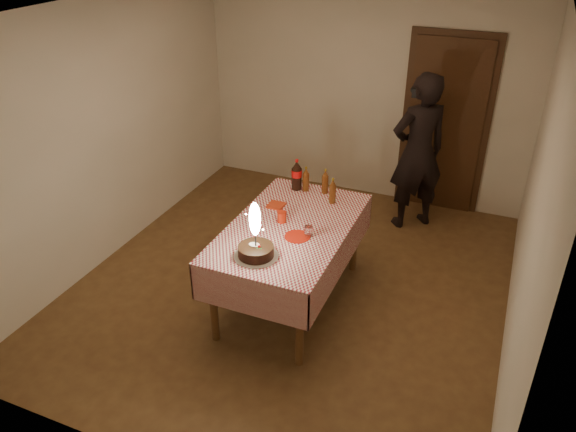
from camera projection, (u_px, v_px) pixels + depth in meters
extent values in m
cube|color=brown|center=(293.00, 283.00, 5.60)|extent=(4.00, 4.50, 0.01)
cube|color=beige|center=(364.00, 94.00, 6.77)|extent=(4.00, 0.04, 2.60)
cube|color=beige|center=(142.00, 314.00, 3.15)|extent=(4.00, 0.04, 2.60)
cube|color=beige|center=(109.00, 132.00, 5.63)|extent=(0.04, 4.50, 2.60)
cube|color=beige|center=(535.00, 205.00, 4.28)|extent=(0.04, 4.50, 2.60)
cube|color=silver|center=(294.00, 9.00, 4.32)|extent=(4.00, 4.50, 0.04)
cube|color=#472814|center=(445.00, 127.00, 6.54)|extent=(0.85, 0.05, 2.05)
sphere|color=#B28C33|center=(416.00, 127.00, 6.62)|extent=(0.06, 0.06, 0.06)
cube|color=brown|center=(290.00, 229.00, 4.97)|extent=(0.90, 1.60, 0.04)
cylinder|color=brown|center=(213.00, 303.00, 4.70)|extent=(0.07, 0.07, 0.77)
cylinder|color=brown|center=(300.00, 327.00, 4.44)|extent=(0.07, 0.07, 0.77)
cylinder|color=brown|center=(283.00, 222.00, 5.89)|extent=(0.07, 0.07, 0.77)
cylinder|color=brown|center=(354.00, 237.00, 5.63)|extent=(0.07, 0.07, 0.77)
cube|color=silver|center=(290.00, 226.00, 4.95)|extent=(1.02, 1.72, 0.01)
cube|color=silver|center=(248.00, 297.00, 4.35)|extent=(1.02, 0.01, 0.34)
cube|color=silver|center=(322.00, 202.00, 5.73)|extent=(1.02, 0.01, 0.34)
cube|color=silver|center=(240.00, 232.00, 5.21)|extent=(0.01, 1.72, 0.34)
cube|color=silver|center=(344.00, 255.00, 4.87)|extent=(0.01, 1.72, 0.34)
cylinder|color=white|center=(256.00, 256.00, 4.53)|extent=(0.36, 0.36, 0.01)
cylinder|color=black|center=(256.00, 251.00, 4.50)|extent=(0.29, 0.29, 0.09)
cylinder|color=white|center=(254.00, 245.00, 4.50)|extent=(0.07, 0.07, 0.00)
sphere|color=red|center=(259.00, 246.00, 4.46)|extent=(0.02, 0.02, 0.02)
cube|color=#19721E|center=(260.00, 249.00, 4.45)|extent=(0.02, 0.01, 0.00)
cube|color=#19721E|center=(257.00, 248.00, 4.45)|extent=(0.01, 0.02, 0.00)
cylinder|color=#262628|center=(256.00, 240.00, 4.45)|extent=(0.01, 0.01, 0.12)
ellipsoid|color=#FFF2BF|center=(255.00, 219.00, 4.36)|extent=(0.09, 0.09, 0.29)
sphere|color=white|center=(255.00, 231.00, 4.41)|extent=(0.04, 0.04, 0.04)
cylinder|color=red|center=(297.00, 237.00, 4.78)|extent=(0.22, 0.22, 0.01)
cylinder|color=#AF200C|center=(282.00, 217.00, 4.99)|extent=(0.08, 0.08, 0.10)
cylinder|color=white|center=(308.00, 231.00, 4.78)|extent=(0.07, 0.07, 0.09)
cube|color=#A82C13|center=(276.00, 205.00, 5.26)|extent=(0.15, 0.15, 0.02)
cylinder|color=black|center=(297.00, 179.00, 5.53)|extent=(0.10, 0.10, 0.22)
cylinder|color=red|center=(297.00, 173.00, 5.50)|extent=(0.10, 0.10, 0.07)
cone|color=black|center=(297.00, 165.00, 5.46)|extent=(0.10, 0.10, 0.08)
cylinder|color=red|center=(297.00, 161.00, 5.44)|extent=(0.03, 0.03, 0.02)
cylinder|color=#562B0E|center=(306.00, 182.00, 5.51)|extent=(0.06, 0.06, 0.18)
cone|color=#562B0E|center=(306.00, 171.00, 5.45)|extent=(0.06, 0.06, 0.06)
cylinder|color=olive|center=(306.00, 168.00, 5.44)|extent=(0.02, 0.02, 0.02)
cylinder|color=#562B0E|center=(332.00, 194.00, 5.29)|extent=(0.06, 0.06, 0.18)
cone|color=#562B0E|center=(333.00, 183.00, 5.23)|extent=(0.06, 0.06, 0.06)
cylinder|color=olive|center=(333.00, 179.00, 5.21)|extent=(0.02, 0.02, 0.02)
cylinder|color=#562B0E|center=(325.00, 185.00, 5.47)|extent=(0.06, 0.06, 0.18)
cone|color=#562B0E|center=(325.00, 173.00, 5.41)|extent=(0.06, 0.06, 0.06)
cylinder|color=olive|center=(325.00, 170.00, 5.39)|extent=(0.02, 0.02, 0.02)
imported|color=black|center=(418.00, 152.00, 6.20)|extent=(0.78, 0.75, 1.80)
cube|color=black|center=(419.00, 93.00, 6.00)|extent=(0.16, 0.15, 0.10)
cylinder|color=black|center=(415.00, 91.00, 6.06)|extent=(0.11, 0.11, 0.08)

